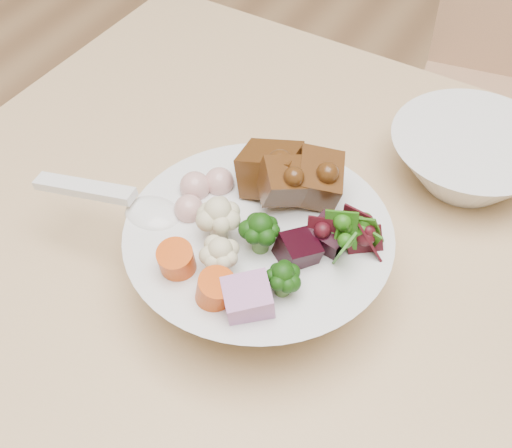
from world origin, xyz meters
name	(u,v)px	position (x,y,z in m)	size (l,w,h in m)	color
food_bowl	(261,253)	(-0.29, 0.13, 0.73)	(0.24, 0.24, 0.13)	silver
soup_spoon	(135,208)	(-0.41, 0.10, 0.76)	(0.15, 0.05, 0.03)	silver
side_bowl	(469,159)	(-0.17, 0.36, 0.72)	(0.17, 0.17, 0.06)	silver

